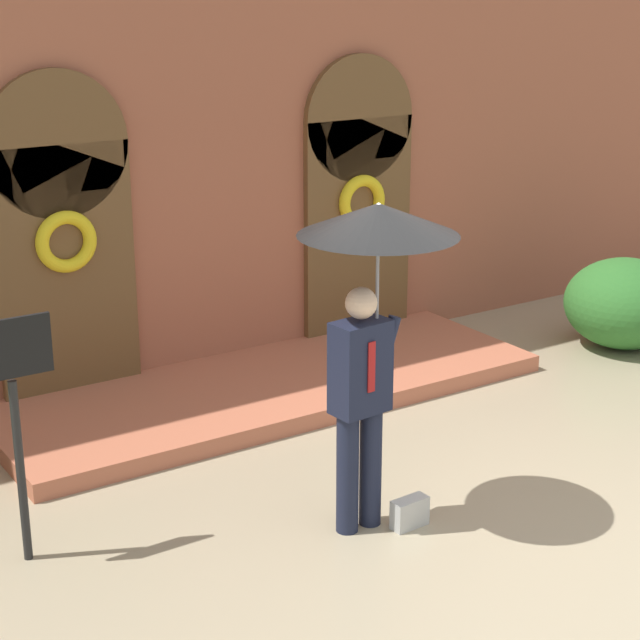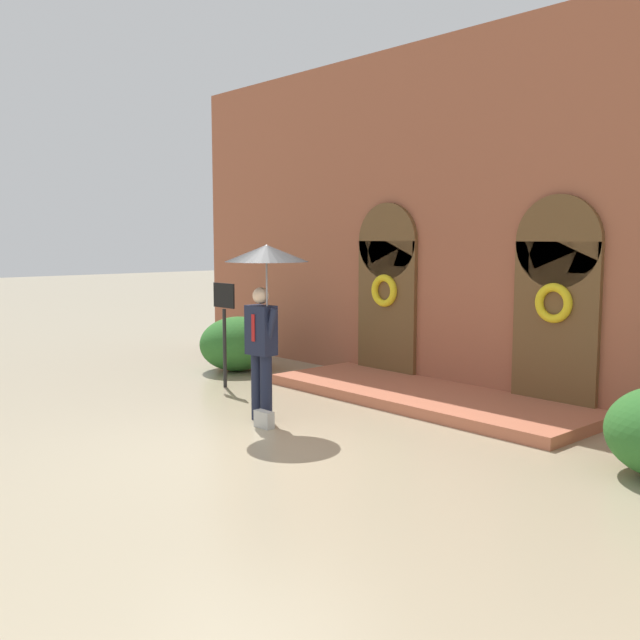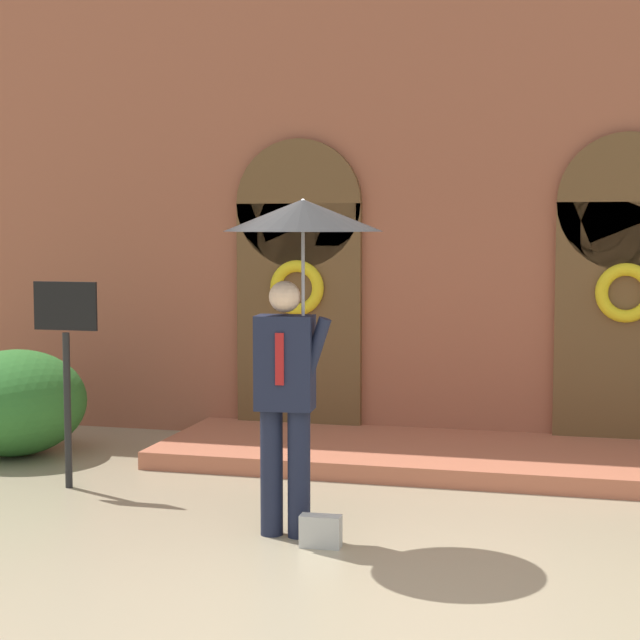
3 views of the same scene
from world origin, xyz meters
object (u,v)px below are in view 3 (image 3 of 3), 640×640
(handbag, at_px, (321,531))
(sign_post, at_px, (66,349))
(shrub_left, at_px, (15,402))
(person_with_umbrella, at_px, (298,265))

(handbag, bearing_deg, sign_post, 153.54)
(sign_post, height_order, shrub_left, sign_post)
(sign_post, bearing_deg, person_with_umbrella, -21.31)
(handbag, bearing_deg, shrub_left, 146.42)
(person_with_umbrella, distance_m, sign_post, 2.52)
(person_with_umbrella, relative_size, sign_post, 1.37)
(sign_post, bearing_deg, shrub_left, 136.59)
(handbag, distance_m, shrub_left, 4.15)
(handbag, distance_m, sign_post, 2.87)
(person_with_umbrella, bearing_deg, sign_post, 158.69)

